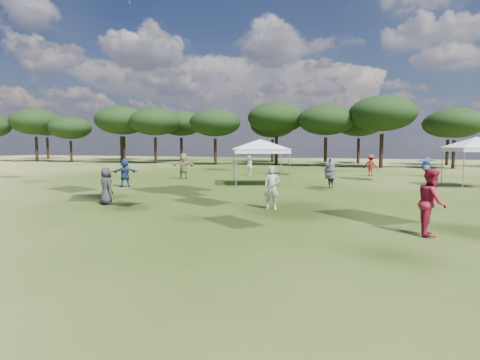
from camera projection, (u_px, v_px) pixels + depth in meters
name	position (u px, v px, depth m)	size (l,w,h in m)	color
tree_line	(373.00, 118.00, 45.26)	(108.78, 17.63, 7.77)	black
tent_left	(260.00, 141.00, 24.52)	(6.20, 6.20, 3.11)	gray
tent_right	(477.00, 139.00, 23.19)	(5.51, 5.51, 3.23)	gray
festival_crowd	(338.00, 173.00, 23.22)	(29.19, 23.13, 1.89)	#2B2B30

